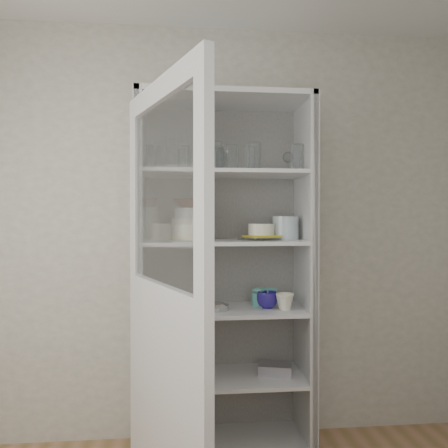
% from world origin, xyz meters
% --- Properties ---
extents(wall_back, '(3.60, 0.02, 2.60)m').
position_xyz_m(wall_back, '(0.00, 1.50, 1.30)').
color(wall_back, '#ADAA9C').
rests_on(wall_back, ground).
extents(pantry_cabinet, '(1.00, 0.45, 2.10)m').
position_xyz_m(pantry_cabinet, '(0.20, 1.34, 0.94)').
color(pantry_cabinet, '#BCBCBC').
rests_on(pantry_cabinet, floor).
extents(cupboard_door, '(0.38, 0.85, 2.00)m').
position_xyz_m(cupboard_door, '(-0.13, 0.63, 0.87)').
color(cupboard_door, '#BCBCBC').
rests_on(cupboard_door, floor).
extents(tumbler_0, '(0.07, 0.07, 0.13)m').
position_xyz_m(tumbler_0, '(-0.21, 1.14, 1.73)').
color(tumbler_0, silver).
rests_on(tumbler_0, shelf_glass).
extents(tumbler_1, '(0.08, 0.08, 0.13)m').
position_xyz_m(tumbler_1, '(-0.17, 1.16, 1.72)').
color(tumbler_1, silver).
rests_on(tumbler_1, shelf_glass).
extents(tumbler_2, '(0.10, 0.10, 0.15)m').
position_xyz_m(tumbler_2, '(0.14, 1.12, 1.74)').
color(tumbler_2, silver).
rests_on(tumbler_2, shelf_glass).
extents(tumbler_3, '(0.07, 0.07, 0.13)m').
position_xyz_m(tumbler_3, '(0.33, 1.13, 1.73)').
color(tumbler_3, silver).
rests_on(tumbler_3, shelf_glass).
extents(tumbler_4, '(0.08, 0.08, 0.14)m').
position_xyz_m(tumbler_4, '(0.23, 1.13, 1.73)').
color(tumbler_4, silver).
rests_on(tumbler_4, shelf_glass).
extents(tumbler_5, '(0.10, 0.10, 0.15)m').
position_xyz_m(tumbler_5, '(0.36, 1.13, 1.74)').
color(tumbler_5, silver).
rests_on(tumbler_5, shelf_glass).
extents(tumbler_6, '(0.09, 0.09, 0.15)m').
position_xyz_m(tumbler_6, '(0.61, 1.16, 1.74)').
color(tumbler_6, silver).
rests_on(tumbler_6, shelf_glass).
extents(tumbler_7, '(0.08, 0.08, 0.13)m').
position_xyz_m(tumbler_7, '(-0.17, 1.25, 1.72)').
color(tumbler_7, silver).
rests_on(tumbler_7, shelf_glass).
extents(tumbler_8, '(0.09, 0.09, 0.15)m').
position_xyz_m(tumbler_8, '(-0.03, 1.26, 1.74)').
color(tumbler_8, silver).
rests_on(tumbler_8, shelf_glass).
extents(tumbler_9, '(0.06, 0.06, 0.13)m').
position_xyz_m(tumbler_9, '(-0.03, 1.27, 1.72)').
color(tumbler_9, silver).
rests_on(tumbler_9, shelf_glass).
extents(tumbler_10, '(0.09, 0.09, 0.15)m').
position_xyz_m(tumbler_10, '(0.16, 1.28, 1.74)').
color(tumbler_10, silver).
rests_on(tumbler_10, shelf_glass).
extents(tumbler_11, '(0.07, 0.07, 0.13)m').
position_xyz_m(tumbler_11, '(0.19, 1.24, 1.73)').
color(tumbler_11, silver).
rests_on(tumbler_11, shelf_glass).
extents(goblet_0, '(0.08, 0.08, 0.18)m').
position_xyz_m(goblet_0, '(-0.21, 1.39, 1.75)').
color(goblet_0, silver).
rests_on(goblet_0, shelf_glass).
extents(goblet_1, '(0.07, 0.07, 0.16)m').
position_xyz_m(goblet_1, '(0.11, 1.35, 1.74)').
color(goblet_1, silver).
rests_on(goblet_1, shelf_glass).
extents(goblet_2, '(0.08, 0.08, 0.18)m').
position_xyz_m(goblet_2, '(0.17, 1.37, 1.75)').
color(goblet_2, silver).
rests_on(goblet_2, shelf_glass).
extents(goblet_3, '(0.07, 0.07, 0.16)m').
position_xyz_m(goblet_3, '(0.61, 1.38, 1.74)').
color(goblet_3, silver).
rests_on(goblet_3, shelf_glass).
extents(plate_stack_front, '(0.24, 0.24, 0.13)m').
position_xyz_m(plate_stack_front, '(0.01, 1.23, 1.32)').
color(plate_stack_front, white).
rests_on(plate_stack_front, shelf_plates).
extents(plate_stack_back, '(0.19, 0.19, 0.10)m').
position_xyz_m(plate_stack_back, '(-0.13, 1.37, 1.31)').
color(plate_stack_back, white).
rests_on(plate_stack_back, shelf_plates).
extents(cream_bowl, '(0.24, 0.24, 0.06)m').
position_xyz_m(cream_bowl, '(0.01, 1.23, 1.42)').
color(cream_bowl, silver).
rests_on(cream_bowl, plate_stack_front).
extents(terracotta_bowl, '(0.26, 0.26, 0.05)m').
position_xyz_m(terracotta_bowl, '(0.01, 1.23, 1.47)').
color(terracotta_bowl, '#4B2116').
rests_on(terracotta_bowl, cream_bowl).
extents(glass_platter, '(0.37, 0.37, 0.02)m').
position_xyz_m(glass_platter, '(0.42, 1.27, 1.27)').
color(glass_platter, silver).
rests_on(glass_platter, shelf_plates).
extents(yellow_trivet, '(0.22, 0.22, 0.01)m').
position_xyz_m(yellow_trivet, '(0.42, 1.27, 1.28)').
color(yellow_trivet, gold).
rests_on(yellow_trivet, glass_platter).
extents(white_ramekin, '(0.16, 0.16, 0.07)m').
position_xyz_m(white_ramekin, '(0.42, 1.27, 1.32)').
color(white_ramekin, white).
rests_on(white_ramekin, yellow_trivet).
extents(grey_bowl_stack, '(0.15, 0.15, 0.14)m').
position_xyz_m(grey_bowl_stack, '(0.57, 1.28, 1.33)').
color(grey_bowl_stack, '#ADBFC3').
rests_on(grey_bowl_stack, shelf_plates).
extents(mug_blue, '(0.14, 0.14, 0.10)m').
position_xyz_m(mug_blue, '(0.45, 1.24, 0.91)').
color(mug_blue, navy).
rests_on(mug_blue, shelf_mugs).
extents(mug_teal, '(0.11, 0.11, 0.10)m').
position_xyz_m(mug_teal, '(0.48, 1.34, 0.91)').
color(mug_teal, teal).
rests_on(mug_teal, shelf_mugs).
extents(mug_white, '(0.11, 0.11, 0.10)m').
position_xyz_m(mug_white, '(0.54, 1.17, 0.91)').
color(mug_white, white).
rests_on(mug_white, shelf_mugs).
extents(teal_jar, '(0.08, 0.08, 0.10)m').
position_xyz_m(teal_jar, '(0.41, 1.31, 0.91)').
color(teal_jar, teal).
rests_on(teal_jar, shelf_mugs).
extents(measuring_cups, '(0.11, 0.11, 0.04)m').
position_xyz_m(measuring_cups, '(0.14, 1.20, 0.88)').
color(measuring_cups, '#B8B8B8').
rests_on(measuring_cups, shelf_mugs).
extents(white_canister, '(0.11, 0.11, 0.13)m').
position_xyz_m(white_canister, '(-0.21, 1.33, 0.92)').
color(white_canister, white).
rests_on(white_canister, shelf_mugs).
extents(cream_dish, '(0.29, 0.29, 0.07)m').
position_xyz_m(cream_dish, '(-0.04, 1.26, 0.50)').
color(cream_dish, silver).
rests_on(cream_dish, shelf_bot).
extents(tin_box, '(0.22, 0.18, 0.06)m').
position_xyz_m(tin_box, '(0.51, 1.27, 0.49)').
color(tin_box, '#A8A7B3').
rests_on(tin_box, shelf_bot).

